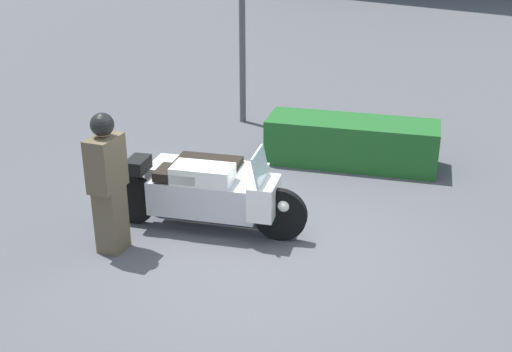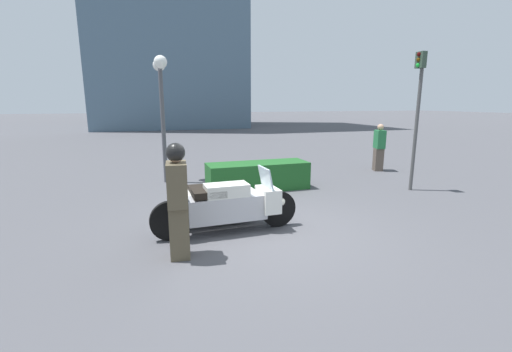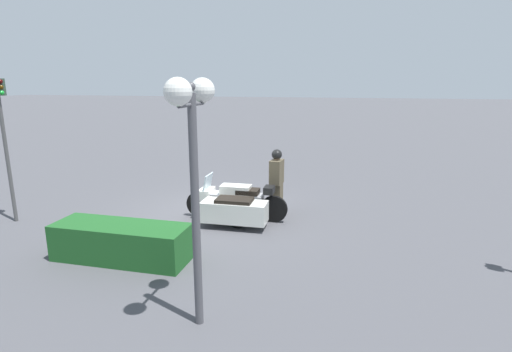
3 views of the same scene
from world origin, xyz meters
TOP-DOWN VIEW (x-y plane):
  - ground_plane at (0.00, 0.00)m, footprint 160.00×160.00m
  - police_motorcycle at (-0.70, 0.58)m, footprint 2.70×1.21m
  - officer_rider at (-1.64, -0.50)m, footprint 0.33×0.50m
  - hedge_bush_curbside at (0.83, 3.12)m, footprint 2.74×0.90m

SIDE VIEW (x-z plane):
  - ground_plane at x=0.00m, z-range 0.00..0.00m
  - hedge_bush_curbside at x=0.83m, z-range 0.00..0.74m
  - police_motorcycle at x=-0.70m, z-range -0.11..1.06m
  - officer_rider at x=-1.64m, z-range 0.05..1.81m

